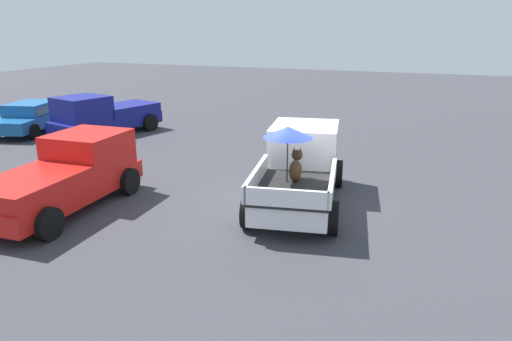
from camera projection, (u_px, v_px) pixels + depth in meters
The scene contains 5 objects.
ground_plane at pixel (298, 204), 12.88m from camera, with size 80.00×80.00×0.00m, color #38383D.
pickup_truck_main at pixel (300, 165), 13.03m from camera, with size 5.31×3.00×2.28m.
pickup_truck_red at pixel (66, 175), 12.46m from camera, with size 4.89×2.37×1.80m.
pickup_truck_far at pixel (103, 115), 20.76m from camera, with size 5.10×3.07×1.80m.
parked_sedan_near at pixel (32, 116), 21.45m from camera, with size 4.61×2.82×1.33m.
Camera 1 is at (-11.61, -3.46, 4.62)m, focal length 33.58 mm.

